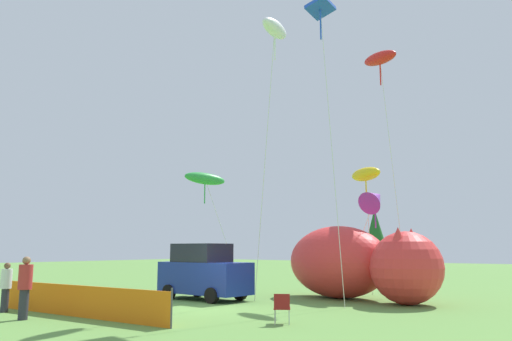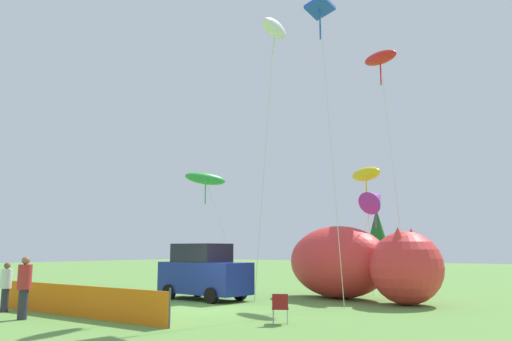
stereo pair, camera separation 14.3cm
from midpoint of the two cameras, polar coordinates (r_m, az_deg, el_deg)
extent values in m
plane|color=#609342|center=(18.12, -6.35, -15.45)|extent=(120.00, 120.00, 0.00)
cube|color=navy|center=(21.12, -5.70, -12.09)|extent=(4.06, 1.85, 1.27)
cube|color=#1E232D|center=(21.23, -6.04, -9.33)|extent=(2.26, 1.63, 0.76)
cylinder|color=black|center=(20.91, -1.63, -13.78)|extent=(0.61, 0.26, 0.60)
cylinder|color=black|center=(19.71, -4.90, -14.05)|extent=(0.61, 0.26, 0.60)
cylinder|color=black|center=(22.62, -6.45, -13.35)|extent=(0.61, 0.26, 0.60)
cylinder|color=black|center=(21.52, -9.71, -13.52)|extent=(0.61, 0.26, 0.60)
cube|color=maroon|center=(14.55, 3.09, -15.47)|extent=(0.64, 0.64, 0.03)
cube|color=maroon|center=(14.31, 3.07, -14.74)|extent=(0.39, 0.27, 0.42)
cylinder|color=#A5A5AD|center=(14.78, 2.32, -16.19)|extent=(0.02, 0.02, 0.42)
cylinder|color=#A5A5AD|center=(14.77, 3.91, -16.18)|extent=(0.02, 0.02, 0.42)
cylinder|color=#A5A5AD|center=(14.39, 2.26, -16.39)|extent=(0.02, 0.02, 0.42)
cylinder|color=#A5A5AD|center=(14.38, 3.90, -16.38)|extent=(0.02, 0.02, 0.42)
ellipsoid|color=red|center=(21.90, 9.55, -10.25)|extent=(5.45, 4.06, 3.03)
ellipsoid|color=yellow|center=(21.93, 9.59, -12.03)|extent=(3.56, 2.92, 1.37)
sphere|color=red|center=(19.86, 17.00, -10.59)|extent=(2.73, 2.73, 2.73)
cone|color=red|center=(20.49, 17.54, -7.44)|extent=(0.76, 0.76, 0.82)
cone|color=red|center=(19.22, 16.13, -7.43)|extent=(0.76, 0.76, 0.82)
cube|color=orange|center=(17.01, -19.81, -13.82)|extent=(8.24, 0.40, 0.95)
cylinder|color=#4C4C51|center=(20.48, -26.65, -12.35)|extent=(0.05, 0.05, 1.05)
cylinder|color=#4C4C51|center=(13.88, -9.54, -15.25)|extent=(0.05, 0.05, 1.05)
cylinder|color=#2D2D38|center=(16.82, -24.87, -13.72)|extent=(0.27, 0.27, 0.88)
cylinder|color=#B72D2D|center=(16.76, -24.69, -10.98)|extent=(0.40, 0.40, 0.73)
sphere|color=#8C6647|center=(16.74, -24.58, -9.33)|extent=(0.24, 0.24, 0.24)
cylinder|color=#2D2D38|center=(18.98, -26.59, -13.12)|extent=(0.24, 0.24, 0.77)
cylinder|color=silver|center=(18.93, -26.44, -11.01)|extent=(0.35, 0.35, 0.64)
sphere|color=brown|center=(18.91, -26.35, -9.73)|extent=(0.21, 0.21, 0.21)
cylinder|color=silver|center=(19.93, 1.17, 0.63)|extent=(1.71, 0.92, 10.77)
ellipsoid|color=white|center=(20.70, 2.31, 15.90)|extent=(1.27, 2.38, 0.95)
cylinder|color=white|center=(20.42, 2.33, 14.11)|extent=(0.06, 0.06, 1.20)
cylinder|color=silver|center=(23.61, 11.78, -8.58)|extent=(2.27, 1.01, 4.28)
cone|color=purple|center=(22.80, 13.62, -3.15)|extent=(1.20, 1.57, 1.44)
cylinder|color=purple|center=(22.74, 13.68, -4.90)|extent=(0.06, 0.06, 1.20)
cylinder|color=silver|center=(18.68, 8.84, 2.28)|extent=(0.59, 0.35, 11.34)
cube|color=blue|center=(20.53, 7.51, 17.98)|extent=(0.97, 0.93, 0.56)
cylinder|color=blue|center=(20.23, 7.55, 16.21)|extent=(0.06, 0.06, 1.20)
cylinder|color=silver|center=(23.40, 15.64, -0.39)|extent=(0.48, 1.01, 10.82)
ellipsoid|color=red|center=(24.41, 14.16, 12.36)|extent=(2.31, 1.64, 1.02)
cylinder|color=red|center=(24.16, 14.22, 10.81)|extent=(0.06, 0.06, 1.20)
cylinder|color=silver|center=(23.10, 13.02, -7.18)|extent=(0.36, 1.07, 5.36)
ellipsoid|color=yellow|center=(22.78, 12.62, -0.41)|extent=(1.99, 1.48, 0.66)
cylinder|color=yellow|center=(22.69, 12.68, -2.16)|extent=(0.06, 0.06, 1.20)
cylinder|color=silver|center=(26.28, -3.52, -7.22)|extent=(1.02, 1.91, 5.68)
ellipsoid|color=green|center=(26.15, -5.63, -0.94)|extent=(1.52, 2.35, 0.83)
cylinder|color=green|center=(26.06, -5.66, -2.47)|extent=(0.06, 0.06, 1.20)
cylinder|color=brown|center=(45.47, 13.90, -10.41)|extent=(0.42, 0.42, 1.32)
cone|color=#1E5623|center=(45.47, 13.77, -6.91)|extent=(2.33, 2.33, 4.23)
camera|label=1|loc=(0.07, -89.81, -0.03)|focal=35.00mm
camera|label=2|loc=(0.07, 90.19, 0.03)|focal=35.00mm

